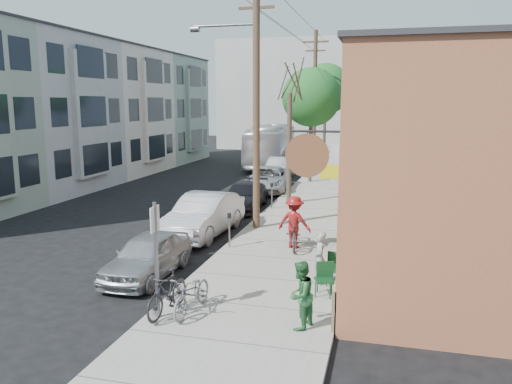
% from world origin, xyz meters
% --- Properties ---
extents(ground, '(120.00, 120.00, 0.00)m').
position_xyz_m(ground, '(0.00, 0.00, 0.00)').
color(ground, black).
extents(sidewalk, '(4.50, 58.00, 0.15)m').
position_xyz_m(sidewalk, '(4.25, 11.00, 0.07)').
color(sidewalk, gray).
rests_on(sidewalk, ground).
extents(cafe_building, '(6.60, 20.20, 6.61)m').
position_xyz_m(cafe_building, '(8.99, 4.99, 3.30)').
color(cafe_building, '#955337').
rests_on(cafe_building, ground).
extents(apartment_row, '(6.30, 32.00, 9.00)m').
position_xyz_m(apartment_row, '(-11.85, 14.00, 4.50)').
color(apartment_row, gray).
rests_on(apartment_row, ground).
extents(end_cap_building, '(18.00, 8.00, 12.00)m').
position_xyz_m(end_cap_building, '(-2.00, 42.00, 6.00)').
color(end_cap_building, '#AAAAA5').
rests_on(end_cap_building, ground).
extents(sign_post, '(0.07, 0.45, 2.80)m').
position_xyz_m(sign_post, '(2.35, -5.22, 1.83)').
color(sign_post, slate).
rests_on(sign_post, sidewalk).
extents(parking_meter_near, '(0.14, 0.14, 1.24)m').
position_xyz_m(parking_meter_near, '(2.25, 0.76, 0.98)').
color(parking_meter_near, slate).
rests_on(parking_meter_near, sidewalk).
extents(parking_meter_far, '(0.14, 0.14, 1.24)m').
position_xyz_m(parking_meter_far, '(2.25, 7.54, 0.98)').
color(parking_meter_far, slate).
rests_on(parking_meter_far, sidewalk).
extents(utility_pole_near, '(3.57, 0.28, 10.00)m').
position_xyz_m(utility_pole_near, '(2.39, 3.79, 5.41)').
color(utility_pole_near, '#503A28').
rests_on(utility_pole_near, sidewalk).
extents(utility_pole_far, '(1.80, 0.28, 10.00)m').
position_xyz_m(utility_pole_far, '(2.45, 20.37, 5.34)').
color(utility_pole_far, '#503A28').
rests_on(utility_pole_far, sidewalk).
extents(tree_bare, '(0.24, 0.24, 5.51)m').
position_xyz_m(tree_bare, '(2.80, 9.03, 2.90)').
color(tree_bare, '#44392C').
rests_on(tree_bare, sidewalk).
extents(tree_leafy_mid, '(3.71, 3.71, 7.23)m').
position_xyz_m(tree_leafy_mid, '(2.80, 16.35, 5.51)').
color(tree_leafy_mid, '#44392C').
rests_on(tree_leafy_mid, sidewalk).
extents(tree_leafy_far, '(3.91, 3.91, 8.02)m').
position_xyz_m(tree_leafy_far, '(2.80, 23.77, 6.20)').
color(tree_leafy_far, '#44392C').
rests_on(tree_leafy_far, sidewalk).
extents(patio_chair_a, '(0.59, 0.59, 0.88)m').
position_xyz_m(patio_chair_a, '(6.20, -1.99, 0.59)').
color(patio_chair_a, '#10391B').
rests_on(patio_chair_a, sidewalk).
extents(patio_chair_b, '(0.63, 0.63, 0.88)m').
position_xyz_m(patio_chair_b, '(6.01, -2.90, 0.59)').
color(patio_chair_b, '#10391B').
rests_on(patio_chair_b, sidewalk).
extents(patron_grey, '(0.49, 0.62, 1.50)m').
position_xyz_m(patron_grey, '(5.78, -2.03, 0.90)').
color(patron_grey, gray).
rests_on(patron_grey, sidewalk).
extents(patron_green, '(0.81, 0.92, 1.57)m').
position_xyz_m(patron_green, '(5.72, -4.96, 0.94)').
color(patron_green, '#296632').
rests_on(patron_green, sidewalk).
extents(cyclist, '(1.30, 0.89, 1.84)m').
position_xyz_m(cyclist, '(4.46, 1.31, 1.07)').
color(cyclist, maroon).
rests_on(cyclist, sidewalk).
extents(cyclist_bike, '(1.15, 2.24, 1.12)m').
position_xyz_m(cyclist_bike, '(4.46, 1.31, 0.71)').
color(cyclist_bike, black).
rests_on(cyclist_bike, sidewalk).
extents(parked_bike_a, '(0.72, 1.84, 1.08)m').
position_xyz_m(parked_bike_a, '(2.50, -4.99, 0.69)').
color(parked_bike_a, black).
rests_on(parked_bike_a, sidewalk).
extents(parked_bike_b, '(0.78, 1.88, 0.96)m').
position_xyz_m(parked_bike_b, '(3.04, -4.75, 0.63)').
color(parked_bike_b, slate).
rests_on(parked_bike_b, sidewalk).
extents(car_0, '(1.60, 3.90, 1.32)m').
position_xyz_m(car_0, '(0.64, -2.34, 0.66)').
color(car_0, '#9FA3A7').
rests_on(car_0, ground).
extents(car_1, '(2.01, 5.06, 1.64)m').
position_xyz_m(car_1, '(0.62, 2.59, 0.82)').
color(car_1, '#B4B5BD').
rests_on(car_1, ground).
extents(car_2, '(1.97, 4.51, 1.29)m').
position_xyz_m(car_2, '(0.80, 7.80, 0.65)').
color(car_2, black).
rests_on(car_2, ground).
extents(car_3, '(2.78, 5.28, 1.42)m').
position_xyz_m(car_3, '(0.80, 13.07, 0.71)').
color(car_3, '#B2B6BB').
rests_on(car_3, ground).
extents(car_4, '(1.57, 4.35, 1.43)m').
position_xyz_m(car_4, '(0.39, 18.29, 0.71)').
color(car_4, '#A7AAAF').
rests_on(car_4, ground).
extents(bus, '(3.86, 12.19, 3.34)m').
position_xyz_m(bus, '(-1.74, 25.07, 1.67)').
color(bus, silver).
rests_on(bus, ground).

